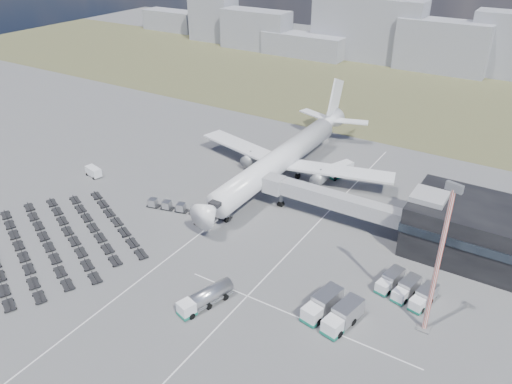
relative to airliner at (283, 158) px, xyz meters
The scene contains 16 objects.
ground 32.81m from the airliner, 90.00° to the right, with size 420.00×420.00×0.00m, color #565659.
grass_strip 77.80m from the airliner, 90.00° to the left, with size 420.00×90.00×0.01m, color brown.
lane_markings 31.41m from the airliner, 71.60° to the right, with size 47.12×110.00×0.01m.
terminal 48.51m from the airliner, ahead, with size 30.40×16.40×11.00m.
jet_bridge 19.89m from the airliner, 36.93° to the right, with size 30.30×3.80×7.05m.
airliner is the anchor object (origin of this frame).
skyline 118.23m from the airliner, 92.52° to the left, with size 292.09×26.60×25.84m.
fuel_tanker 47.33m from the airliner, 75.87° to the right, with size 5.12×9.97×3.13m.
pushback_tug 27.33m from the airliner, 98.54° to the right, with size 3.04×1.71×1.40m, color white.
utility_van 45.65m from the airliner, 148.97° to the right, with size 4.42×2.00×2.35m, color white.
catering_truck 14.37m from the airliner, 35.85° to the left, with size 5.07×7.08×3.01m.
service_trucks_near 48.45m from the airliner, 51.63° to the right, with size 7.97×8.99×3.17m.
service_trucks_far 46.43m from the airliner, 34.75° to the right, with size 9.35×7.79×2.51m.
uld_row 26.66m from the airliner, 109.62° to the right, with size 19.10×6.34×1.75m.
baggage_dollies 52.49m from the airliner, 117.68° to the right, with size 40.20×36.18×0.79m.
floodlight_mast 54.17m from the airliner, 37.21° to the right, with size 2.39×1.93×24.98m.
Camera 1 is at (50.93, -61.26, 54.70)m, focal length 35.00 mm.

